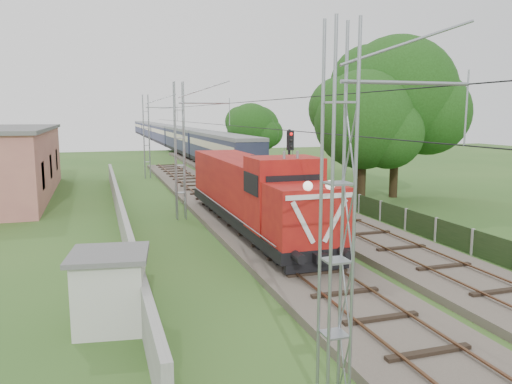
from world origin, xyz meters
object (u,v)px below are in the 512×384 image
object	(u,v)px
signal_post	(290,158)
relay_hut	(110,290)
locomotive	(252,191)
coach_rake	(165,133)

from	to	relation	value
signal_post	relay_hut	bearing A→B (deg)	-129.56
signal_post	relay_hut	distance (m)	16.87
locomotive	signal_post	world-z (taller)	signal_post
coach_rake	signal_post	size ratio (longest dim) A/B	21.34
coach_rake	relay_hut	world-z (taller)	coach_rake
relay_hut	coach_rake	bearing A→B (deg)	81.44
locomotive	relay_hut	bearing A→B (deg)	-126.68
locomotive	signal_post	size ratio (longest dim) A/B	3.16
signal_post	relay_hut	xyz separation A→B (m)	(-10.62, -12.86, -2.49)
locomotive	signal_post	distance (m)	4.58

